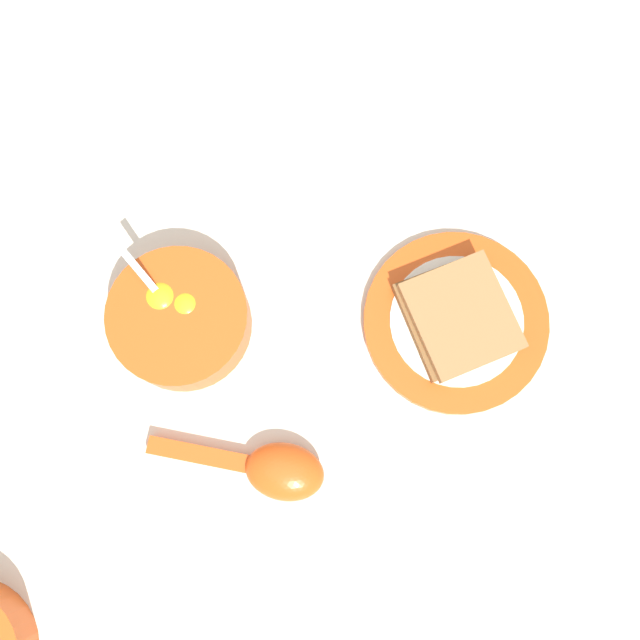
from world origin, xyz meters
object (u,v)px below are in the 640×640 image
Objects in this scene: egg_bowl at (180,319)px; toast_plate at (456,322)px; toast_sandwich at (458,317)px; soup_spoon at (271,469)px.

egg_bowl reaches higher than toast_plate.
toast_plate is (0.09, -0.27, -0.02)m from egg_bowl.
soup_spoon is at bearing 146.98° from toast_sandwich.
toast_sandwich is at bearing 61.79° from toast_plate.
egg_bowl is at bearing 50.30° from soup_spoon.
toast_sandwich is 0.24m from soup_spoon.
toast_plate is 0.02m from toast_sandwich.
toast_plate is at bearing -118.21° from toast_sandwich.
soup_spoon reaches higher than toast_plate.
egg_bowl is 0.78× the size of soup_spoon.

